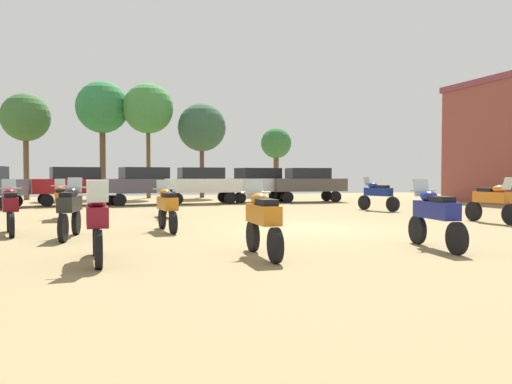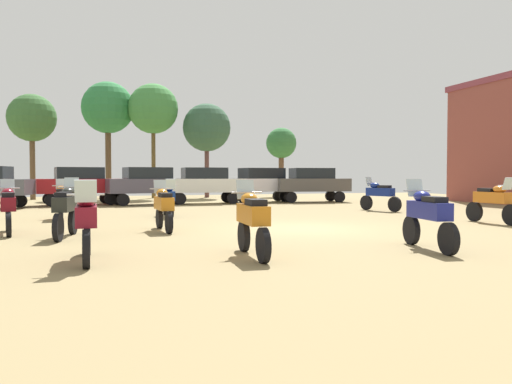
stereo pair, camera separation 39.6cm
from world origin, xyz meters
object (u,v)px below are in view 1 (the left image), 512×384
car_2 (144,183)px  tree_2 (26,118)px  car_5 (201,183)px  tree_3 (102,108)px  motorcycle_6 (97,222)px  tree_4 (148,109)px  motorcycle_1 (168,198)px  motorcycle_5 (60,200)px  car_3 (258,182)px  car_6 (308,182)px  motorcycle_3 (492,201)px  motorcycle_11 (263,219)px  car_4 (75,183)px  tree_1 (276,144)px  motorcycle_8 (378,194)px  tree_6 (202,128)px  motorcycle_4 (167,206)px  motorcycle_9 (70,209)px  motorcycle_12 (10,207)px  motorcycle_7 (435,215)px

car_2 → tree_2: (-6.59, 7.76, 4.05)m
car_5 → tree_3: tree_3 is taller
motorcycle_6 → tree_4: tree_4 is taller
motorcycle_1 → motorcycle_5: bearing=0.3°
car_3 → car_6: same height
car_2 → tree_4: (1.12, 7.86, 4.97)m
motorcycle_3 → car_2: (-9.77, 14.12, 0.43)m
motorcycle_11 → car_3: 19.64m
motorcycle_5 → car_4: car_4 is taller
motorcycle_11 → car_4: bearing=103.7°
motorcycle_5 → car_2: size_ratio=0.49×
tree_1 → motorcycle_8: bearing=-94.6°
car_3 → tree_6: size_ratio=0.68×
motorcycle_4 → tree_6: tree_6 is taller
motorcycle_6 → car_3: car_3 is taller
car_2 → car_5: (3.10, 0.03, 0.00)m
motorcycle_1 → tree_2: (-6.62, 15.91, 4.51)m
car_6 → car_3: bearing=81.7°
motorcycle_6 → tree_1: tree_1 is taller
motorcycle_8 → motorcycle_9: 13.96m
motorcycle_11 → car_6: bearing=65.2°
motorcycle_12 → car_3: bearing=39.2°
motorcycle_1 → motorcycle_6: 9.97m
motorcycle_1 → motorcycle_8: size_ratio=1.01×
motorcycle_11 → tree_1: tree_1 is taller
motorcycle_12 → tree_6: size_ratio=0.32×
motorcycle_9 → motorcycle_11: motorcycle_9 is taller
motorcycle_8 → motorcycle_12: size_ratio=1.04×
motorcycle_12 → tree_2: bearing=85.3°
car_6 → tree_2: (-16.07, 7.96, 4.05)m
motorcycle_7 → car_3: 18.98m
motorcycle_4 → car_2: car_2 is taller
car_5 → tree_6: bearing=-12.9°
motorcycle_3 → motorcycle_7: bearing=34.7°
car_2 → car_4: bearing=68.6°
motorcycle_8 → tree_6: tree_6 is taller
motorcycle_6 → motorcycle_8: bearing=-141.5°
motorcycle_12 → tree_6: tree_6 is taller
motorcycle_7 → motorcycle_11: size_ratio=1.06×
motorcycle_1 → motorcycle_11: motorcycle_11 is taller
tree_4 → car_5: bearing=-75.8°
motorcycle_6 → motorcycle_9: 3.83m
car_5 → motorcycle_4: bearing=163.6°
motorcycle_4 → tree_1: bearing=58.2°
car_2 → car_5: bearing=-99.0°
car_5 → tree_2: tree_2 is taller
motorcycle_11 → tree_1: 28.34m
motorcycle_3 → tree_1: 22.45m
motorcycle_11 → motorcycle_8: bearing=50.8°
motorcycle_6 → motorcycle_5: bearing=-84.1°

